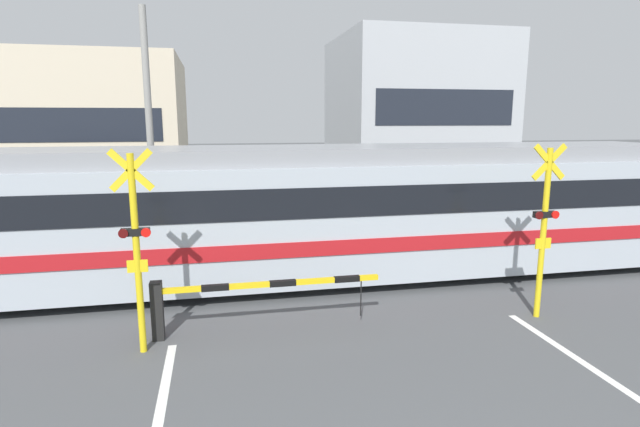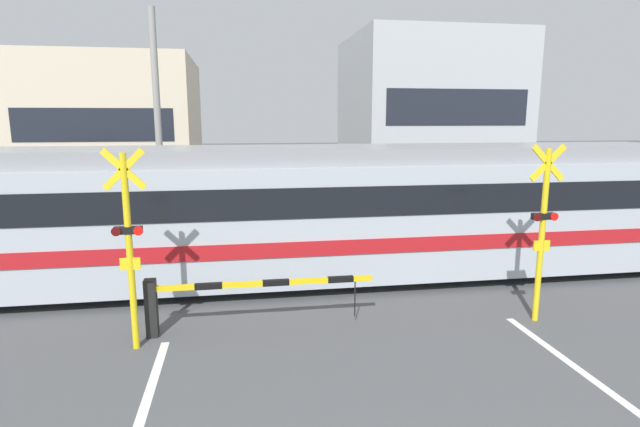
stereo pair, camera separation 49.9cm
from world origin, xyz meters
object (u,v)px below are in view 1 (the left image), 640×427
Objects in this scene: crossing_barrier_far at (373,220)px; crossing_barrier_near at (222,296)px; crossing_signal_right at (544,224)px; pedestrian at (297,206)px; crossing_signal_left at (136,243)px; commuter_train at (278,211)px.

crossing_barrier_near is at bearing -128.53° from crossing_barrier_far.
crossing_signal_right reaches higher than crossing_barrier_near.
pedestrian reaches higher than crossing_barrier_far.
crossing_signal_left is (-6.01, -6.34, 1.14)m from crossing_barrier_far.
crossing_barrier_far is 2.60× the size of pedestrian.
crossing_signal_right is (7.32, 0.00, 0.00)m from crossing_signal_left.
crossing_signal_right is 9.00m from pedestrian.
crossing_signal_left is at bearing -115.44° from pedestrian.
crossing_barrier_near is (-1.35, -2.77, -0.99)m from commuter_train.
crossing_signal_left and crossing_signal_right have the same top height.
crossing_signal_right is at bearing -67.82° from pedestrian.
commuter_train is 4.92× the size of crossing_barrier_far.
crossing_signal_right is at bearing -34.50° from commuter_train.
crossing_barrier_near is 6.13m from crossing_signal_right.
commuter_train reaches higher than crossing_barrier_far.
pedestrian reaches higher than crossing_barrier_near.
crossing_signal_right is (1.31, -6.34, 1.14)m from crossing_barrier_far.
crossing_barrier_near is at bearing -115.88° from commuter_train.
commuter_train is at bearing 50.39° from crossing_signal_left.
crossing_signal_left reaches higher than crossing_barrier_far.
crossing_signal_right is 2.14× the size of pedestrian.
crossing_signal_left is (-1.31, -0.43, 1.14)m from crossing_barrier_near.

